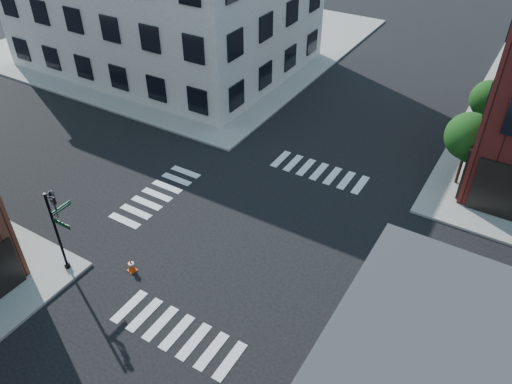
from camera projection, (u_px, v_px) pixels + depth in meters
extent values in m
plane|color=black|center=(261.00, 237.00, 25.94)|extent=(120.00, 120.00, 0.00)
cube|color=gray|center=(186.00, 38.00, 48.88)|extent=(30.00, 30.00, 0.15)
cylinder|color=black|center=(459.00, 172.00, 29.13)|extent=(0.18, 0.18, 1.47)
cylinder|color=black|center=(462.00, 161.00, 28.68)|extent=(0.12, 0.12, 1.47)
sphere|color=#0F340E|center=(469.00, 136.00, 27.67)|extent=(2.69, 2.69, 2.69)
sphere|color=#0F340E|center=(471.00, 147.00, 27.83)|extent=(1.85, 1.85, 1.85)
cylinder|color=black|center=(480.00, 129.00, 33.26)|extent=(0.18, 0.18, 1.33)
cylinder|color=black|center=(483.00, 120.00, 32.86)|extent=(0.12, 0.12, 1.33)
sphere|color=#0F340E|center=(489.00, 99.00, 31.94)|extent=(2.43, 2.43, 2.43)
sphere|color=#0F340E|center=(491.00, 108.00, 32.07)|extent=(1.67, 1.67, 1.67)
cylinder|color=black|center=(57.00, 234.00, 22.72)|extent=(0.12, 0.12, 4.60)
cylinder|color=black|center=(67.00, 265.00, 23.92)|extent=(0.28, 0.28, 0.30)
cube|color=#053819|center=(61.00, 224.00, 21.98)|extent=(1.10, 0.03, 0.22)
cube|color=#053819|center=(61.00, 209.00, 22.43)|extent=(0.03, 1.10, 0.22)
imported|color=black|center=(56.00, 208.00, 21.68)|extent=(0.22, 0.18, 1.10)
imported|color=black|center=(53.00, 201.00, 22.03)|extent=(0.18, 0.22, 1.10)
cube|color=black|center=(426.00, 383.00, 17.06)|extent=(0.38, 2.01, 0.95)
cube|color=#D33D09|center=(132.00, 270.00, 24.03)|extent=(0.45, 0.45, 0.04)
cone|color=#D33D09|center=(131.00, 265.00, 23.83)|extent=(0.43, 0.43, 0.70)
cylinder|color=white|center=(131.00, 264.00, 23.77)|extent=(0.27, 0.27, 0.08)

